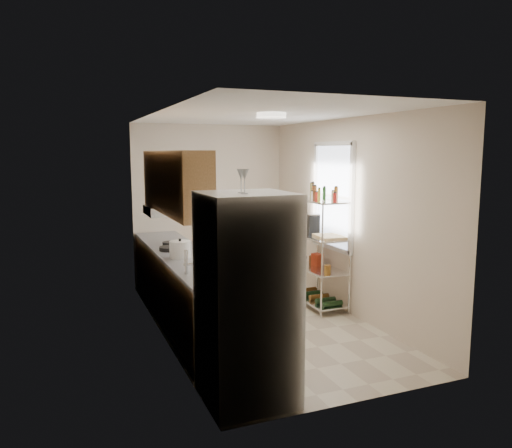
{
  "coord_description": "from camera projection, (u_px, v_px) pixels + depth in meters",
  "views": [
    {
      "loc": [
        -2.35,
        -5.64,
        2.15
      ],
      "look_at": [
        0.03,
        0.25,
        1.24
      ],
      "focal_mm": 35.0,
      "sensor_mm": 36.0,
      "label": 1
    }
  ],
  "objects": [
    {
      "name": "room",
      "position": [
        261.0,
        222.0,
        6.17
      ],
      "size": [
        2.52,
        4.42,
        2.62
      ],
      "color": "beige",
      "rests_on": "ground"
    },
    {
      "name": "counter_run",
      "position": [
        181.0,
        287.0,
        6.35
      ],
      "size": [
        0.63,
        3.51,
        0.9
      ],
      "color": "tan",
      "rests_on": "ground"
    },
    {
      "name": "upper_cabinets",
      "position": [
        174.0,
        182.0,
        5.8
      ],
      "size": [
        0.33,
        2.2,
        0.72
      ],
      "primitive_type": "cube",
      "color": "tan",
      "rests_on": "room"
    },
    {
      "name": "range_hood",
      "position": [
        166.0,
        210.0,
        6.61
      ],
      "size": [
        0.5,
        0.6,
        0.12
      ],
      "primitive_type": "cube",
      "color": "#B7BABC",
      "rests_on": "room"
    },
    {
      "name": "window",
      "position": [
        333.0,
        196.0,
        6.91
      ],
      "size": [
        0.06,
        1.0,
        1.46
      ],
      "primitive_type": "cube",
      "color": "white",
      "rests_on": "room"
    },
    {
      "name": "bakers_rack",
      "position": [
        320.0,
        229.0,
        6.84
      ],
      "size": [
        0.45,
        0.9,
        1.73
      ],
      "color": "silver",
      "rests_on": "ground"
    },
    {
      "name": "ceiling_dome",
      "position": [
        271.0,
        115.0,
        5.71
      ],
      "size": [
        0.34,
        0.34,
        0.05
      ],
      "primitive_type": "cylinder",
      "color": "white",
      "rests_on": "room"
    },
    {
      "name": "refrigerator",
      "position": [
        247.0,
        298.0,
        4.27
      ],
      "size": [
        0.75,
        0.75,
        1.82
      ],
      "primitive_type": "cube",
      "color": "white",
      "rests_on": "ground"
    },
    {
      "name": "wine_glass_a",
      "position": [
        241.0,
        181.0,
        4.07
      ],
      "size": [
        0.07,
        0.07,
        0.2
      ],
      "primitive_type": null,
      "color": "silver",
      "rests_on": "refrigerator"
    },
    {
      "name": "wine_glass_b",
      "position": [
        245.0,
        182.0,
        3.98
      ],
      "size": [
        0.07,
        0.07,
        0.2
      ],
      "primitive_type": null,
      "color": "silver",
      "rests_on": "refrigerator"
    },
    {
      "name": "rice_cooker",
      "position": [
        180.0,
        250.0,
        5.95
      ],
      "size": [
        0.25,
        0.25,
        0.2
      ],
      "primitive_type": "cylinder",
      "color": "white",
      "rests_on": "counter_run"
    },
    {
      "name": "frying_pan_large",
      "position": [
        170.0,
        248.0,
        6.42
      ],
      "size": [
        0.37,
        0.37,
        0.05
      ],
      "primitive_type": "cylinder",
      "rotation": [
        0.0,
        0.0,
        0.4
      ],
      "color": "black",
      "rests_on": "counter_run"
    },
    {
      "name": "frying_pan_small",
      "position": [
        171.0,
        244.0,
        6.77
      ],
      "size": [
        0.31,
        0.31,
        0.05
      ],
      "primitive_type": "cylinder",
      "rotation": [
        0.0,
        0.0,
        0.53
      ],
      "color": "black",
      "rests_on": "counter_run"
    },
    {
      "name": "cutting_board",
      "position": [
        330.0,
        236.0,
        6.73
      ],
      "size": [
        0.39,
        0.48,
        0.03
      ],
      "primitive_type": "cube",
      "rotation": [
        0.0,
        0.0,
        -0.12
      ],
      "color": "tan",
      "rests_on": "bakers_rack"
    },
    {
      "name": "espresso_machine",
      "position": [
        313.0,
        223.0,
        7.17
      ],
      "size": [
        0.21,
        0.27,
        0.27
      ],
      "primitive_type": "cube",
      "rotation": [
        0.0,
        0.0,
        -0.26
      ],
      "color": "black",
      "rests_on": "bakers_rack"
    },
    {
      "name": "storage_bag",
      "position": [
        317.0,
        259.0,
        7.07
      ],
      "size": [
        0.13,
        0.16,
        0.17
      ],
      "primitive_type": "cube",
      "rotation": [
        0.0,
        0.0,
        0.14
      ],
      "color": "maroon",
      "rests_on": "bakers_rack"
    }
  ]
}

